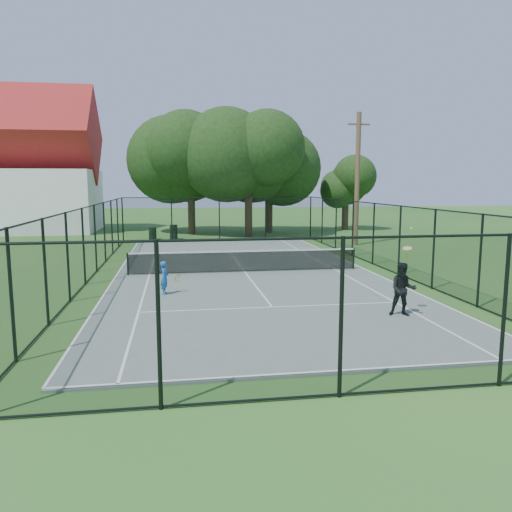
{
  "coord_description": "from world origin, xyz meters",
  "views": [
    {
      "loc": [
        -2.9,
        -21.42,
        3.92
      ],
      "look_at": [
        0.03,
        -3.0,
        1.2
      ],
      "focal_mm": 35.0,
      "sensor_mm": 36.0,
      "label": 1
    }
  ],
  "objects": [
    {
      "name": "player_black",
      "position": [
        3.59,
        -7.98,
        0.85
      ],
      "size": [
        0.92,
        0.96,
        2.56
      ],
      "color": "black",
      "rests_on": "tennis_court"
    },
    {
      "name": "ground",
      "position": [
        0.0,
        0.0,
        0.0
      ],
      "size": [
        120.0,
        120.0,
        0.0
      ],
      "primitive_type": "plane",
      "color": "#286121"
    },
    {
      "name": "utility_pole",
      "position": [
        8.41,
        9.0,
        4.21
      ],
      "size": [
        1.4,
        0.3,
        8.3
      ],
      "color": "#4C3823",
      "rests_on": "ground"
    },
    {
      "name": "tree_far_right",
      "position": [
        11.27,
        19.36,
        3.35
      ],
      "size": [
        4.1,
        4.1,
        5.43
      ],
      "color": "#332114",
      "rests_on": "ground"
    },
    {
      "name": "tree_near_mid",
      "position": [
        2.35,
        15.15,
        5.72
      ],
      "size": [
        7.09,
        7.09,
        9.28
      ],
      "color": "#332114",
      "rests_on": "ground"
    },
    {
      "name": "tennis_court",
      "position": [
        0.0,
        0.0,
        0.03
      ],
      "size": [
        11.0,
        24.0,
        0.06
      ],
      "primitive_type": "cube",
      "color": "slate",
      "rests_on": "ground"
    },
    {
      "name": "fence",
      "position": [
        0.0,
        0.0,
        1.5
      ],
      "size": [
        13.1,
        26.1,
        3.0
      ],
      "color": "black",
      "rests_on": "ground"
    },
    {
      "name": "trash_bin_left",
      "position": [
        -4.61,
        14.19,
        0.44
      ],
      "size": [
        0.58,
        0.58,
        0.86
      ],
      "color": "black",
      "rests_on": "ground"
    },
    {
      "name": "tree_near_left",
      "position": [
        -1.76,
        17.65,
        5.95
      ],
      "size": [
        7.42,
        7.42,
        9.67
      ],
      "color": "#332114",
      "rests_on": "ground"
    },
    {
      "name": "tennis_net",
      "position": [
        0.0,
        0.0,
        0.58
      ],
      "size": [
        10.08,
        0.08,
        0.95
      ],
      "color": "black",
      "rests_on": "tennis_court"
    },
    {
      "name": "tree_near_right",
      "position": [
        4.46,
        18.2,
        5.73
      ],
      "size": [
        6.53,
        6.53,
        9.01
      ],
      "color": "#332114",
      "rests_on": "ground"
    },
    {
      "name": "trash_bin_right",
      "position": [
        -3.15,
        14.06,
        0.52
      ],
      "size": [
        0.58,
        0.58,
        1.03
      ],
      "color": "black",
      "rests_on": "ground"
    },
    {
      "name": "player_blue",
      "position": [
        -3.37,
        -3.94,
        0.65
      ],
      "size": [
        0.76,
        0.48,
        1.17
      ],
      "color": "blue",
      "rests_on": "tennis_court"
    }
  ]
}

